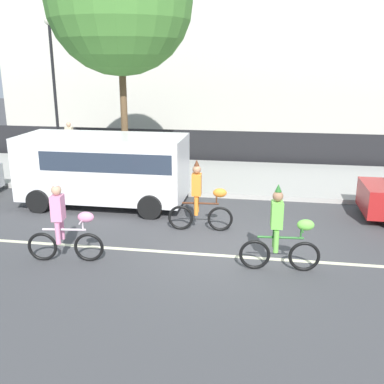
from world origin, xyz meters
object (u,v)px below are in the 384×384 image
parade_cyclist_orange (201,200)px  parade_cyclist_lime (281,233)px  parked_van_white (106,165)px  street_lamp_post (53,70)px  pedestrian_onlooker (70,139)px  parade_cyclist_pink (64,226)px

parade_cyclist_orange → parade_cyclist_lime: (2.01, -2.06, 0.00)m
parked_van_white → parade_cyclist_lime: bearing=-35.6°
parked_van_white → street_lamp_post: (-3.74, 4.67, 2.71)m
parked_van_white → street_lamp_post: street_lamp_post is taller
parade_cyclist_lime → pedestrian_onlooker: 12.95m
parade_cyclist_lime → parked_van_white: (-5.20, 3.72, 0.44)m
parade_cyclist_pink → parade_cyclist_orange: same height
parade_cyclist_orange → pedestrian_onlooker: parade_cyclist_orange is taller
street_lamp_post → parade_cyclist_pink: bearing=-64.2°
parade_cyclist_orange → street_lamp_post: street_lamp_post is taller
street_lamp_post → parade_cyclist_lime: bearing=-43.2°
parade_cyclist_orange → street_lamp_post: 9.89m
parade_cyclist_orange → parked_van_white: 3.62m
parade_cyclist_lime → pedestrian_onlooker: bearing=133.5°
pedestrian_onlooker → street_lamp_post: bearing=-91.2°
parade_cyclist_pink → parade_cyclist_orange: bearing=41.3°
street_lamp_post → pedestrian_onlooker: 3.14m
parade_cyclist_orange → parade_cyclist_lime: same height
parade_cyclist_lime → parade_cyclist_pink: bearing=-176.2°
parade_cyclist_pink → street_lamp_post: size_ratio=0.33×
parade_cyclist_pink → parked_van_white: size_ratio=0.38×
parade_cyclist_pink → parked_van_white: (-0.48, 4.03, 0.44)m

